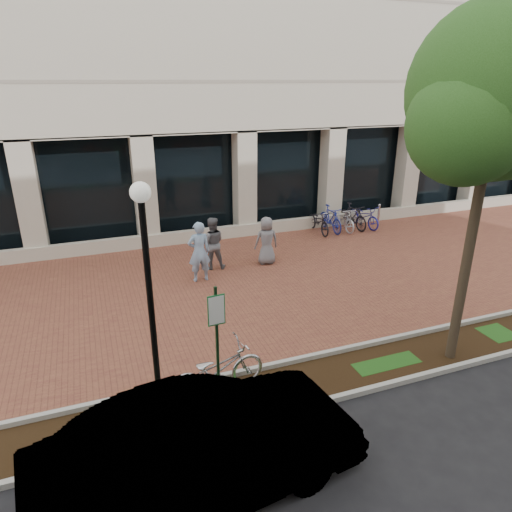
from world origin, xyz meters
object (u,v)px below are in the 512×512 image
object	(u,v)px
locked_bicycle	(216,370)
sedan_near_curb	(203,450)
street_tree	(496,103)
pedestrian_mid	(212,243)
bike_rack_cluster	(342,218)
bollard	(379,214)
parking_sign	(217,333)
lamppost	(149,289)
pedestrian_right	(266,241)
pedestrian_left	(199,252)

from	to	relation	value
locked_bicycle	sedan_near_curb	xyz separation A→B (m)	(-0.85, -2.26, 0.28)
street_tree	sedan_near_curb	bearing A→B (deg)	-165.38
pedestrian_mid	bike_rack_cluster	xyz separation A→B (m)	(6.35, 2.22, -0.39)
locked_bicycle	bollard	bearing A→B (deg)	-56.29
parking_sign	lamppost	xyz separation A→B (m)	(-1.12, 0.41, 0.91)
parking_sign	sedan_near_curb	size ratio (longest dim) A/B	0.51
locked_bicycle	bike_rack_cluster	bearing A→B (deg)	-50.54
street_tree	pedestrian_right	bearing A→B (deg)	105.75
bollard	sedan_near_curb	size ratio (longest dim) A/B	0.18
lamppost	bike_rack_cluster	xyz separation A→B (m)	(9.22, 8.65, -2.02)
sedan_near_curb	bike_rack_cluster	bearing A→B (deg)	-46.48
locked_bicycle	pedestrian_left	size ratio (longest dim) A/B	1.07
pedestrian_right	sedan_near_curb	xyz separation A→B (m)	(-4.44, -8.54, -0.01)
pedestrian_left	lamppost	bearing A→B (deg)	66.94
pedestrian_mid	pedestrian_right	xyz separation A→B (m)	(1.89, -0.24, -0.06)
street_tree	bike_rack_cluster	world-z (taller)	street_tree
lamppost	pedestrian_left	distance (m)	6.20
bollard	bike_rack_cluster	size ratio (longest dim) A/B	0.30
parking_sign	locked_bicycle	distance (m)	1.12
pedestrian_mid	pedestrian_left	bearing A→B (deg)	63.94
locked_bicycle	pedestrian_left	distance (m)	5.78
parking_sign	pedestrian_right	world-z (taller)	parking_sign
bike_rack_cluster	pedestrian_right	bearing A→B (deg)	-154.59
locked_bicycle	sedan_near_curb	size ratio (longest dim) A/B	0.42
street_tree	pedestrian_left	world-z (taller)	street_tree
bike_rack_cluster	lamppost	bearing A→B (deg)	-140.34
parking_sign	pedestrian_right	size ratio (longest dim) A/B	1.52
lamppost	sedan_near_curb	distance (m)	2.92
bike_rack_cluster	sedan_near_curb	world-z (taller)	sedan_near_curb
street_tree	pedestrian_right	world-z (taller)	street_tree
pedestrian_right	bike_rack_cluster	distance (m)	5.11
street_tree	bollard	world-z (taller)	street_tree
sedan_near_curb	pedestrian_right	bearing A→B (deg)	-34.99
lamppost	street_tree	bearing A→B (deg)	-5.89
locked_bicycle	bollard	distance (m)	13.43
pedestrian_right	bike_rack_cluster	xyz separation A→B (m)	(4.46, 2.46, -0.33)
parking_sign	sedan_near_curb	bearing A→B (deg)	-116.48
lamppost	pedestrian_left	size ratio (longest dim) A/B	2.28
pedestrian_mid	pedestrian_right	size ratio (longest dim) A/B	1.07
parking_sign	pedestrian_mid	size ratio (longest dim) A/B	1.42
parking_sign	bike_rack_cluster	distance (m)	12.20
locked_bicycle	pedestrian_left	bearing A→B (deg)	-18.47
pedestrian_right	sedan_near_curb	world-z (taller)	pedestrian_right
pedestrian_left	bike_rack_cluster	distance (m)	7.66
lamppost	sedan_near_curb	size ratio (longest dim) A/B	0.89
parking_sign	locked_bicycle	bearing A→B (deg)	78.29
parking_sign	lamppost	distance (m)	1.50
pedestrian_left	bollard	distance (m)	9.56
parking_sign	pedestrian_right	bearing A→B (deg)	57.13
locked_bicycle	bike_rack_cluster	xyz separation A→B (m)	(8.06, 8.74, -0.04)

